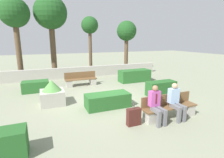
{
  "coord_description": "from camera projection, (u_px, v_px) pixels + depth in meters",
  "views": [
    {
      "loc": [
        -2.82,
        -7.44,
        2.84
      ],
      "look_at": [
        0.43,
        0.5,
        0.9
      ],
      "focal_mm": 28.0,
      "sensor_mm": 36.0,
      "label": 1
    }
  ],
  "objects": [
    {
      "name": "suitcase",
      "position": [
        134.0,
        117.0,
        5.88
      ],
      "size": [
        0.47,
        0.2,
        0.8
      ],
      "color": "#471E19",
      "rests_on": "ground_plane"
    },
    {
      "name": "person_seated_woman",
      "position": [
        176.0,
        100.0,
        6.29
      ],
      "size": [
        0.38,
        0.63,
        1.32
      ],
      "color": "slate",
      "rests_on": "ground_plane"
    },
    {
      "name": "perimeter_wall",
      "position": [
        81.0,
        72.0,
        13.43
      ],
      "size": [
        12.86,
        0.3,
        0.81
      ],
      "color": "#ADA89E",
      "rests_on": "ground_plane"
    },
    {
      "name": "bench_left_side",
      "position": [
        81.0,
        80.0,
        10.98
      ],
      "size": [
        1.97,
        0.49,
        0.85
      ],
      "rotation": [
        0.0,
        0.0,
        0.05
      ],
      "color": "brown",
      "rests_on": "ground_plane"
    },
    {
      "name": "ground_plane",
      "position": [
        108.0,
        100.0,
        8.39
      ],
      "size": [
        60.0,
        60.0,
        0.0
      ],
      "primitive_type": "plane",
      "color": "gray"
    },
    {
      "name": "planter_corner_left",
      "position": [
        52.0,
        93.0,
        7.77
      ],
      "size": [
        1.02,
        1.02,
        1.11
      ],
      "color": "#ADA89E",
      "rests_on": "ground_plane"
    },
    {
      "name": "person_seated_man",
      "position": [
        156.0,
        103.0,
        5.98
      ],
      "size": [
        0.38,
        0.63,
        1.32
      ],
      "color": "slate",
      "rests_on": "ground_plane"
    },
    {
      "name": "hedge_block_mid_left",
      "position": [
        135.0,
        76.0,
        12.05
      ],
      "size": [
        2.16,
        0.86,
        0.81
      ],
      "color": "#286028",
      "rests_on": "ground_plane"
    },
    {
      "name": "tree_center_right",
      "position": [
        90.0,
        28.0,
        14.07
      ],
      "size": [
        1.36,
        1.36,
        4.66
      ],
      "color": "brown",
      "rests_on": "ground_plane"
    },
    {
      "name": "hedge_block_near_left",
      "position": [
        161.0,
        88.0,
        9.08
      ],
      "size": [
        1.55,
        0.62,
        0.74
      ],
      "color": "#235623",
      "rests_on": "ground_plane"
    },
    {
      "name": "bench_front",
      "position": [
        169.0,
        109.0,
        6.46
      ],
      "size": [
        2.19,
        0.49,
        0.85
      ],
      "color": "brown",
      "rests_on": "ground_plane"
    },
    {
      "name": "hedge_block_mid_right",
      "position": [
        108.0,
        100.0,
        7.46
      ],
      "size": [
        1.88,
        0.82,
        0.6
      ],
      "color": "#286028",
      "rests_on": "ground_plane"
    },
    {
      "name": "hedge_block_near_right",
      "position": [
        36.0,
        86.0,
        9.71
      ],
      "size": [
        1.4,
        0.8,
        0.6
      ],
      "color": "#286028",
      "rests_on": "ground_plane"
    },
    {
      "name": "tree_leftmost",
      "position": [
        14.0,
        15.0,
        11.95
      ],
      "size": [
        2.03,
        2.03,
        5.67
      ],
      "color": "brown",
      "rests_on": "ground_plane"
    },
    {
      "name": "tree_center_left",
      "position": [
        51.0,
        14.0,
        13.37
      ],
      "size": [
        2.51,
        2.51,
        6.12
      ],
      "color": "brown",
      "rests_on": "ground_plane"
    },
    {
      "name": "tree_rightmost",
      "position": [
        127.0,
        32.0,
        15.98
      ],
      "size": [
        1.8,
        1.8,
        4.52
      ],
      "color": "brown",
      "rests_on": "ground_plane"
    }
  ]
}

